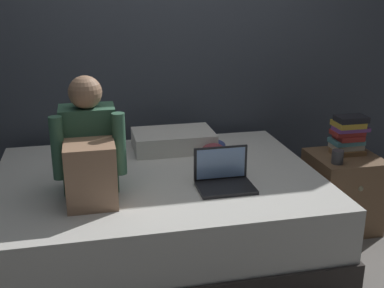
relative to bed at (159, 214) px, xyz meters
The scene contains 10 objects.
ground_plane 0.45m from the bed, 56.31° to the right, with size 8.00×8.00×0.00m, color gray.
wall_back 1.43m from the bed, 77.47° to the left, with size 5.60×0.10×2.70m, color #424751.
bed is the anchor object (origin of this frame).
nightstand 1.30m from the bed, ahead, with size 0.44×0.46×0.53m.
person_sitting 0.69m from the bed, 152.45° to the right, with size 0.39×0.44×0.66m.
laptop 0.54m from the bed, 37.49° to the right, with size 0.32×0.23×0.22m.
pillow 0.59m from the bed, 67.93° to the left, with size 0.56×0.36×0.13m, color silver.
book_stack 1.39m from the bed, ahead, with size 0.23×0.16×0.27m.
mug 1.21m from the bed, ahead, with size 0.08×0.08×0.09m, color #3D3D42.
clothes_pile 0.61m from the bed, 33.85° to the left, with size 0.19×0.22×0.09m.
Camera 1 is at (-0.59, -2.43, 1.65)m, focal length 45.15 mm.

